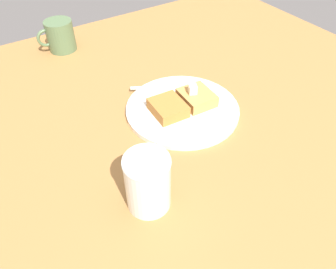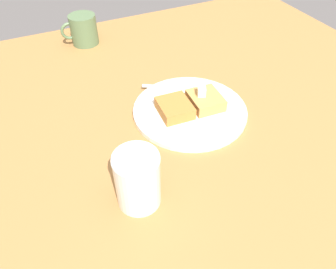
# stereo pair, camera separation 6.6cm
# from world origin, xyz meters

# --- Properties ---
(table_surface) EXTENTS (1.12, 1.12, 0.03)m
(table_surface) POSITION_xyz_m (0.00, 0.00, 0.01)
(table_surface) COLOR #9D6C3A
(table_surface) RESTS_ON ground
(plate) EXTENTS (0.27, 0.27, 0.01)m
(plate) POSITION_xyz_m (0.09, 0.01, 0.03)
(plate) COLOR silver
(plate) RESTS_ON table_surface
(toast_slice_left) EXTENTS (0.08, 0.09, 0.03)m
(toast_slice_left) POSITION_xyz_m (0.05, 0.02, 0.05)
(toast_slice_left) COLOR #C78C47
(toast_slice_left) RESTS_ON plate
(toast_slice_middle) EXTENTS (0.08, 0.09, 0.03)m
(toast_slice_middle) POSITION_xyz_m (0.13, 0.01, 0.05)
(toast_slice_middle) COLOR #AE7031
(toast_slice_middle) RESTS_ON plate
(butter_pat_primary) EXTENTS (0.03, 0.03, 0.02)m
(butter_pat_primary) POSITION_xyz_m (0.06, 0.01, 0.08)
(butter_pat_primary) COLOR #F3E8C2
(butter_pat_primary) RESTS_ON toast_slice_left
(fork) EXTENTS (0.15, 0.09, 0.00)m
(fork) POSITION_xyz_m (0.08, -0.08, 0.04)
(fork) COLOR silver
(fork) RESTS_ON plate
(syrup_jar) EXTENTS (0.08, 0.08, 0.11)m
(syrup_jar) POSITION_xyz_m (0.29, 0.20, 0.08)
(syrup_jar) COLOR #59270B
(syrup_jar) RESTS_ON table_surface
(coffee_mug) EXTENTS (0.11, 0.08, 0.09)m
(coffee_mug) POSITION_xyz_m (0.23, -0.43, 0.07)
(coffee_mug) COLOR #536D48
(coffee_mug) RESTS_ON table_surface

